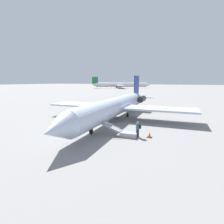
% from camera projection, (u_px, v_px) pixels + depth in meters
% --- Properties ---
extents(ground_plane, '(600.00, 600.00, 0.00)m').
position_uv_depth(ground_plane, '(116.00, 120.00, 27.76)').
color(ground_plane, gray).
extents(airplane_main, '(32.03, 24.31, 7.24)m').
position_uv_depth(airplane_main, '(118.00, 105.00, 28.30)').
color(airplane_main, silver).
rests_on(airplane_main, ground).
extents(airplane_far_right, '(38.16, 47.76, 9.71)m').
position_uv_depth(airplane_far_right, '(121.00, 85.00, 154.66)').
color(airplane_far_right, silver).
rests_on(airplane_far_right, ground).
extents(boarding_stairs, '(1.39, 4.09, 1.77)m').
position_uv_depth(boarding_stairs, '(125.00, 133.00, 19.33)').
color(boarding_stairs, '#99999E').
rests_on(boarding_stairs, ground).
extents(passenger, '(0.36, 0.55, 1.74)m').
position_uv_depth(passenger, '(138.00, 128.00, 18.99)').
color(passenger, '#23232D').
rests_on(passenger, ground).
extents(traffic_cone_near_stairs, '(0.53, 0.53, 0.58)m').
position_uv_depth(traffic_cone_near_stairs, '(149.00, 135.00, 18.98)').
color(traffic_cone_near_stairs, black).
rests_on(traffic_cone_near_stairs, ground).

